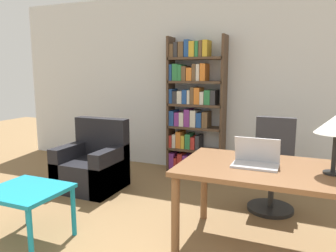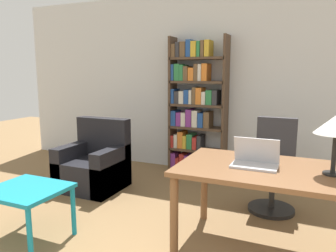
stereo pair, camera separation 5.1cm
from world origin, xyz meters
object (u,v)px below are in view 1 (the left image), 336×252
object	(u,v)px
side_table_blue	(27,196)
armchair	(93,166)
desk	(267,178)
office_chair	(273,168)
laptop	(256,160)
bookshelf	(192,107)

from	to	relation	value
side_table_blue	armchair	world-z (taller)	armchair
desk	side_table_blue	distance (m)	2.10
side_table_blue	office_chair	bearing A→B (deg)	40.35
laptop	side_table_blue	bearing A→B (deg)	-160.01
desk	bookshelf	xyz separation A→B (m)	(-1.32, 1.88, 0.35)
desk	office_chair	bearing A→B (deg)	92.41
desk	laptop	bearing A→B (deg)	-176.52
office_chair	armchair	distance (m)	2.26
side_table_blue	armchair	xyz separation A→B (m)	(-0.31, 1.39, -0.14)
desk	bookshelf	bearing A→B (deg)	124.95
laptop	bookshelf	distance (m)	2.26
side_table_blue	bookshelf	distance (m)	2.71
side_table_blue	bookshelf	xyz separation A→B (m)	(0.66, 2.57, 0.57)
laptop	office_chair	xyz separation A→B (m)	(0.06, 0.96, -0.33)
desk	office_chair	size ratio (longest dim) A/B	1.42
office_chair	bookshelf	world-z (taller)	bookshelf
desk	office_chair	distance (m)	0.97
bookshelf	armchair	bearing A→B (deg)	-129.18
laptop	side_table_blue	world-z (taller)	laptop
armchair	side_table_blue	bearing A→B (deg)	-77.53
office_chair	laptop	bearing A→B (deg)	-93.53
laptop	office_chair	bearing A→B (deg)	86.47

